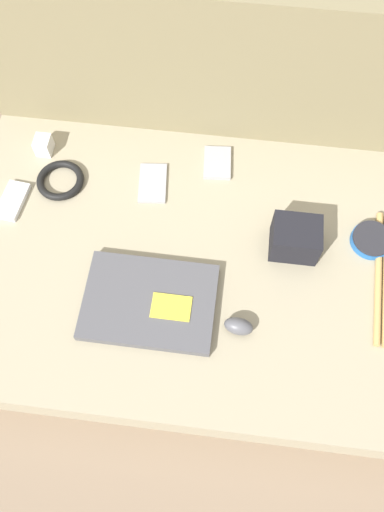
# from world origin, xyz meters

# --- Properties ---
(ground_plane) EXTENTS (8.00, 8.00, 0.00)m
(ground_plane) POSITION_xyz_m (0.00, 0.00, 0.00)
(ground_plane) COLOR #7A6651
(couch_seat) EXTENTS (1.18, 0.77, 0.13)m
(couch_seat) POSITION_xyz_m (0.00, 0.00, 0.06)
(couch_seat) COLOR gray
(couch_seat) RESTS_ON ground_plane
(couch_backrest) EXTENTS (1.18, 0.20, 0.54)m
(couch_backrest) POSITION_xyz_m (0.00, 0.48, 0.27)
(couch_backrest) COLOR #756B4C
(couch_backrest) RESTS_ON ground_plane
(laptop) EXTENTS (0.30, 0.22, 0.03)m
(laptop) POSITION_xyz_m (-0.08, -0.13, 0.14)
(laptop) COLOR #47474C
(laptop) RESTS_ON couch_seat
(computer_mouse) EXTENTS (0.07, 0.05, 0.04)m
(computer_mouse) POSITION_xyz_m (0.12, -0.16, 0.15)
(computer_mouse) COLOR #4C4C51
(computer_mouse) RESTS_ON couch_seat
(speaker_puck) EXTENTS (0.10, 0.10, 0.02)m
(speaker_puck) POSITION_xyz_m (0.43, 0.10, 0.14)
(speaker_puck) COLOR #1E569E
(speaker_puck) RESTS_ON couch_seat
(phone_silver) EXTENTS (0.08, 0.11, 0.01)m
(phone_silver) POSITION_xyz_m (0.03, 0.29, 0.13)
(phone_silver) COLOR #99999E
(phone_silver) RESTS_ON couch_seat
(phone_black) EXTENTS (0.08, 0.13, 0.01)m
(phone_black) POSITION_xyz_m (-0.13, 0.21, 0.13)
(phone_black) COLOR #99999E
(phone_black) RESTS_ON couch_seat
(phone_small) EXTENTS (0.07, 0.12, 0.01)m
(phone_small) POSITION_xyz_m (-0.48, 0.11, 0.13)
(phone_small) COLOR silver
(phone_small) RESTS_ON couch_seat
(camera_pouch) EXTENTS (0.11, 0.09, 0.09)m
(camera_pouch) POSITION_xyz_m (0.24, 0.06, 0.17)
(camera_pouch) COLOR black
(camera_pouch) RESTS_ON couch_seat
(charger_brick) EXTENTS (0.04, 0.05, 0.05)m
(charger_brick) POSITION_xyz_m (-0.43, 0.28, 0.15)
(charger_brick) COLOR silver
(charger_brick) RESTS_ON couch_seat
(cable_coil) EXTENTS (0.12, 0.12, 0.02)m
(cable_coil) POSITION_xyz_m (-0.37, 0.18, 0.14)
(cable_coil) COLOR black
(cable_coil) RESTS_ON couch_seat
(drumstick_pair) EXTENTS (0.06, 0.35, 0.02)m
(drumstick_pair) POSITION_xyz_m (0.45, 0.01, 0.14)
(drumstick_pair) COLOR tan
(drumstick_pair) RESTS_ON couch_seat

